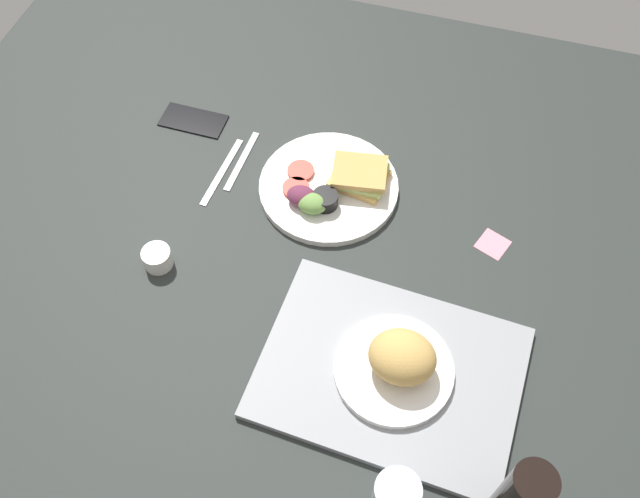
% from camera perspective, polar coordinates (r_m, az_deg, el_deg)
% --- Properties ---
extents(ground_plane, '(1.90, 1.50, 0.03)m').
position_cam_1_polar(ground_plane, '(1.39, 1.14, -0.44)').
color(ground_plane, '#282D2B').
extents(serving_tray, '(0.47, 0.35, 0.02)m').
position_cam_1_polar(serving_tray, '(1.25, 5.72, -9.96)').
color(serving_tray, gray).
rests_on(serving_tray, ground_plane).
extents(bread_plate_near, '(0.21, 0.21, 0.09)m').
position_cam_1_polar(bread_plate_near, '(1.21, 6.44, -9.15)').
color(bread_plate_near, white).
rests_on(bread_plate_near, serving_tray).
extents(plate_with_salad, '(0.29, 0.29, 0.05)m').
position_cam_1_polar(plate_with_salad, '(1.45, 0.92, 5.12)').
color(plate_with_salad, white).
rests_on(plate_with_salad, ground_plane).
extents(espresso_cup, '(0.06, 0.06, 0.04)m').
position_cam_1_polar(espresso_cup, '(1.38, -13.12, -0.72)').
color(espresso_cup, silver).
rests_on(espresso_cup, ground_plane).
extents(fork, '(0.02, 0.17, 0.01)m').
position_cam_1_polar(fork, '(1.52, -6.40, 7.18)').
color(fork, '#B7B7BC').
rests_on(fork, ground_plane).
extents(knife, '(0.03, 0.19, 0.01)m').
position_cam_1_polar(knife, '(1.51, -7.99, 6.29)').
color(knife, '#B7B7BC').
rests_on(knife, ground_plane).
extents(cell_phone, '(0.14, 0.07, 0.01)m').
position_cam_1_polar(cell_phone, '(1.61, -10.30, 10.32)').
color(cell_phone, black).
rests_on(cell_phone, ground_plane).
extents(sticky_note, '(0.07, 0.07, 0.00)m').
position_cam_1_polar(sticky_note, '(1.43, 13.91, 0.39)').
color(sticky_note, pink).
rests_on(sticky_note, ground_plane).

